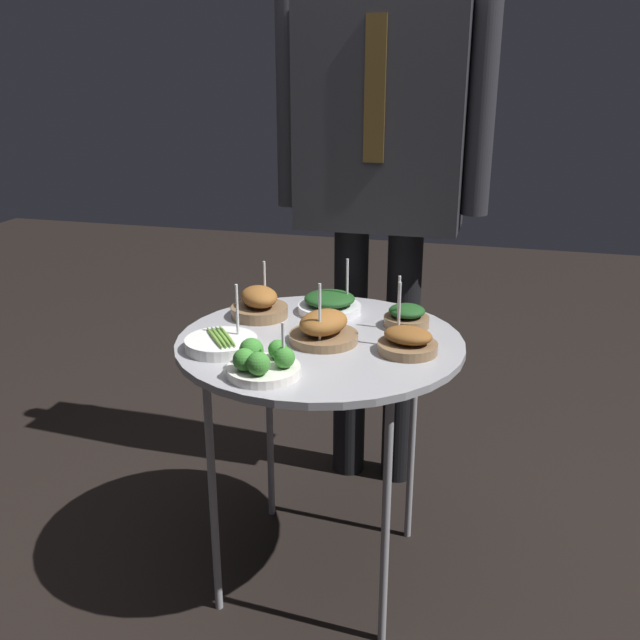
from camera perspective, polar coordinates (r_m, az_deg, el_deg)
name	(u,v)px	position (r m, az deg, el deg)	size (l,w,h in m)	color
ground_plane	(320,568)	(2.11, 0.00, -19.26)	(8.00, 8.00, 0.00)	black
serving_cart	(320,356)	(1.78, 0.00, -2.89)	(0.71, 0.71, 0.69)	#939399
bowl_asparagus_far_rim	(221,343)	(1.71, -7.90, -1.84)	(0.17, 0.17, 0.15)	white
bowl_spinach_front_right	(330,303)	(1.95, 0.78, 1.35)	(0.17, 0.17, 0.15)	silver
bowl_roast_back_right	(408,342)	(1.69, 7.03, -1.74)	(0.14, 0.14, 0.16)	brown
bowl_roast_center	(259,304)	(1.91, -4.87, 1.25)	(0.15, 0.16, 0.14)	brown
bowl_roast_mid_left	(324,329)	(1.73, 0.29, -0.71)	(0.17, 0.17, 0.16)	brown
bowl_spinach_near_rim	(407,317)	(1.85, 6.94, 0.25)	(0.12, 0.12, 0.14)	brown
bowl_broccoli_back_left	(262,363)	(1.55, -4.63, -3.44)	(0.16, 0.16, 0.12)	silver
waiter_figure	(381,146)	(2.17, 4.92, 13.73)	(0.64, 0.24, 1.74)	black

